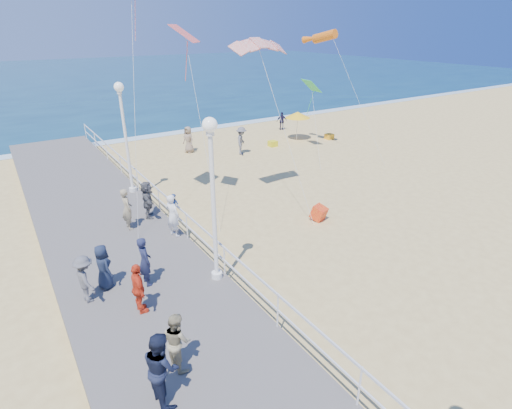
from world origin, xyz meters
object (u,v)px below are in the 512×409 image
woman_holding_toddler (173,216)px  beach_walker_b (282,121)px  spectator_4 (103,267)px  beach_walker_a (242,141)px  spectator_1 (177,340)px  spectator_2 (85,279)px  spectator_6 (127,209)px  lamp_post_mid (213,186)px  toddler_held (174,204)px  spectator_5 (147,199)px  beach_walker_c (188,140)px  lamp_post_far (124,127)px  beach_chair_right (329,136)px  spectator_3 (138,289)px  beach_chair_left (273,144)px  box_kite (319,214)px  spectator_0 (145,261)px  spectator_7 (161,367)px  beach_umbrella (298,115)px

woman_holding_toddler → beach_walker_b: size_ratio=1.18×
spectator_4 → beach_walker_a: bearing=-60.5°
spectator_1 → spectator_2: bearing=9.6°
spectator_6 → lamp_post_mid: bearing=-168.0°
toddler_held → woman_holding_toddler: bearing=113.4°
spectator_5 → beach_walker_c: bearing=-16.0°
woman_holding_toddler → lamp_post_far: bearing=-22.1°
spectator_1 → beach_chair_right: bearing=-60.1°
woman_holding_toddler → spectator_6: woman_holding_toddler is taller
spectator_6 → beach_walker_a: spectator_6 is taller
spectator_3 → spectator_2: bearing=41.0°
woman_holding_toddler → spectator_5: bearing=-15.1°
beach_chair_left → toddler_held: bearing=-140.6°
spectator_6 → beach_walker_a: 12.37m
lamp_post_far → spectator_2: (-3.82, -7.95, -2.50)m
spectator_6 → beach_walker_a: size_ratio=0.93×
lamp_post_mid → beach_chair_right: bearing=36.9°
toddler_held → box_kite: 6.48m
beach_walker_c → spectator_2: bearing=-53.8°
beach_walker_a → beach_walker_c: (-2.80, 2.41, -0.04)m
spectator_6 → spectator_0: bearing=167.8°
toddler_held → beach_walker_a: toddler_held is taller
toddler_held → spectator_7: size_ratio=0.47×
spectator_5 → spectator_7: 9.65m
spectator_4 → beach_umbrella: beach_umbrella is taller
spectator_2 → beach_chair_right: 23.04m
spectator_1 → beach_umbrella: (16.59, 16.26, 0.74)m
spectator_5 → beach_umbrella: beach_umbrella is taller
woman_holding_toddler → spectator_4: 3.74m
spectator_4 → beach_chair_right: bearing=-74.8°
spectator_3 → beach_walker_b: bearing=-45.2°
spectator_0 → spectator_3: spectator_0 is taller
toddler_held → beach_walker_c: (5.64, 11.28, -0.78)m
spectator_2 → spectator_6: size_ratio=0.88×
box_kite → spectator_4: bearing=164.6°
beach_chair_right → spectator_4: bearing=-151.1°
toddler_held → beach_umbrella: size_ratio=0.40×
spectator_7 → beach_umbrella: (17.23, 16.96, 0.61)m
spectator_3 → beach_walker_b: 24.50m
beach_walker_a → spectator_6: bearing=167.7°
spectator_4 → spectator_7: 4.98m
spectator_4 → toddler_held: bearing=-70.5°
spectator_2 → spectator_7: (0.64, -4.56, 0.14)m
spectator_6 → beach_walker_a: bearing=-56.0°
beach_chair_right → beach_chair_left: bearing=171.5°
woman_holding_toddler → spectator_4: (-3.15, -2.01, -0.13)m
woman_holding_toddler → spectator_0: size_ratio=1.05×
spectator_5 → box_kite: size_ratio=2.73×
lamp_post_mid → spectator_5: bearing=93.0°
spectator_1 → spectator_7: size_ratio=0.85×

